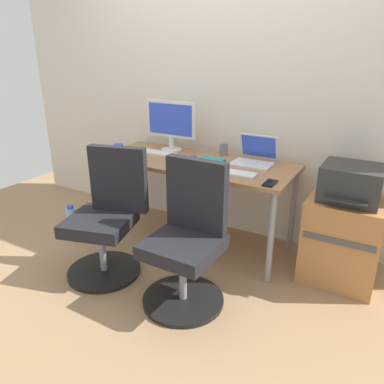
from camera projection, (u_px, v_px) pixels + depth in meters
name	position (u px, v px, depth m)	size (l,w,h in m)	color
ground_plane	(195.00, 240.00, 3.28)	(5.28, 5.28, 0.00)	#9E7A56
back_wall	(219.00, 83.00, 3.14)	(4.40, 0.04, 2.60)	silver
desk	(195.00, 169.00, 3.04)	(1.62, 0.66, 0.73)	#996B47
office_chair_left	(107.00, 219.00, 2.70)	(0.54, 0.54, 0.94)	black
office_chair_right	(188.00, 241.00, 2.39)	(0.54, 0.54, 0.94)	black
side_cabinet	(342.00, 240.00, 2.64)	(0.50, 0.45, 0.62)	#B77542
printer	(351.00, 183.00, 2.48)	(0.38, 0.40, 0.24)	#2D2D2D
water_bottle_on_floor	(72.00, 222.00, 3.28)	(0.09, 0.09, 0.31)	#8CBFF2
desktop_monitor	(171.00, 122.00, 3.24)	(0.48, 0.18, 0.43)	silver
open_laptop	(255.00, 157.00, 2.93)	(0.31, 0.29, 0.22)	silver
keyboard_by_monitor	(157.00, 153.00, 3.21)	(0.34, 0.12, 0.02)	silver
keyboard_by_laptop	(233.00, 173.00, 2.70)	(0.34, 0.12, 0.02)	silver
mouse_by_monitor	(193.00, 157.00, 3.07)	(0.06, 0.10, 0.03)	#515156
mouse_by_laptop	(143.00, 158.00, 3.03)	(0.06, 0.10, 0.03)	#B7B7B7
coffee_mug	(119.00, 149.00, 3.18)	(0.08, 0.08, 0.09)	blue
pen_cup	(224.00, 149.00, 3.16)	(0.07, 0.07, 0.10)	slate
phone_near_laptop	(270.00, 183.00, 2.51)	(0.07, 0.14, 0.01)	black
phone_near_monitor	(182.00, 164.00, 2.92)	(0.07, 0.14, 0.01)	black
notebook	(210.00, 161.00, 2.97)	(0.21, 0.15, 0.03)	teal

